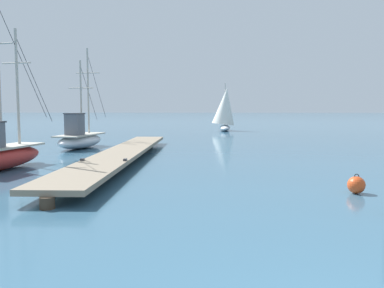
# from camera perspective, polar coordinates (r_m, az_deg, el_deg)

# --- Properties ---
(floating_dock) EXTENTS (2.54, 18.04, 0.53)m
(floating_dock) POSITION_cam_1_polar(r_m,az_deg,el_deg) (18.52, -9.81, -1.20)
(floating_dock) COLOR gray
(floating_dock) RESTS_ON ground
(fishing_boat_1) EXTENTS (2.14, 6.35, 6.07)m
(fishing_boat_1) POSITION_cam_1_polar(r_m,az_deg,el_deg) (24.60, -15.79, 0.85)
(fishing_boat_1) COLOR silver
(fishing_boat_1) RESTS_ON ground
(mooring_buoy) EXTENTS (0.49, 0.49, 0.56)m
(mooring_buoy) POSITION_cam_1_polar(r_m,az_deg,el_deg) (12.12, 22.49, -5.44)
(mooring_buoy) COLOR #E04C1E
(mooring_buoy) RESTS_ON ground
(distant_sailboat) EXTENTS (2.75, 4.71, 5.01)m
(distant_sailboat) POSITION_cam_1_polar(r_m,az_deg,el_deg) (42.11, 4.74, 5.02)
(distant_sailboat) COLOR silver
(distant_sailboat) RESTS_ON ground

